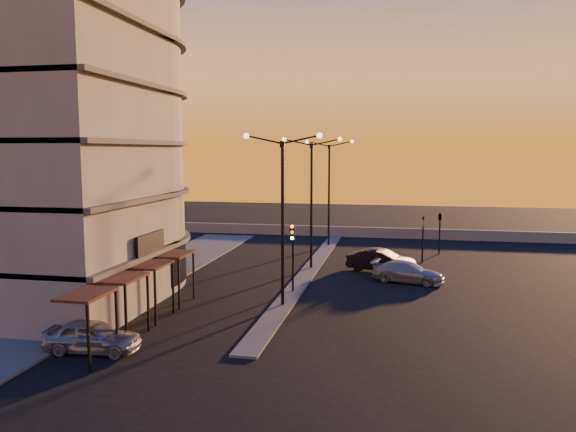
# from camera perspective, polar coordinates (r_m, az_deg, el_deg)

# --- Properties ---
(ground) EXTENTS (120.00, 120.00, 0.00)m
(ground) POSITION_cam_1_polar(r_m,az_deg,el_deg) (31.39, -0.55, -9.16)
(ground) COLOR black
(ground) RESTS_ON ground
(sidewalk_west) EXTENTS (5.00, 40.00, 0.12)m
(sidewalk_west) POSITION_cam_1_polar(r_m,az_deg,el_deg) (38.45, -14.86, -6.34)
(sidewalk_west) COLOR #4E4F4C
(sidewalk_west) RESTS_ON ground
(median) EXTENTS (1.20, 36.00, 0.12)m
(median) POSITION_cam_1_polar(r_m,az_deg,el_deg) (40.93, 2.36, -5.33)
(median) COLOR #4E4F4C
(median) RESTS_ON ground
(parapet) EXTENTS (44.00, 0.50, 1.00)m
(parapet) POSITION_cam_1_polar(r_m,az_deg,el_deg) (56.29, 6.94, -1.62)
(parapet) COLOR slate
(parapet) RESTS_ON ground
(building) EXTENTS (14.35, 17.08, 25.00)m
(building) POSITION_cam_1_polar(r_m,az_deg,el_deg) (36.00, -23.40, 11.46)
(building) COLOR slate
(building) RESTS_ON ground
(streetlamp_near) EXTENTS (4.32, 0.32, 9.51)m
(streetlamp_near) POSITION_cam_1_polar(r_m,az_deg,el_deg) (30.35, -0.56, 1.05)
(streetlamp_near) COLOR black
(streetlamp_near) RESTS_ON ground
(streetlamp_mid) EXTENTS (4.32, 0.32, 9.51)m
(streetlamp_mid) POSITION_cam_1_polar(r_m,az_deg,el_deg) (40.15, 2.40, 2.42)
(streetlamp_mid) COLOR black
(streetlamp_mid) RESTS_ON ground
(streetlamp_far) EXTENTS (4.32, 0.32, 9.51)m
(streetlamp_far) POSITION_cam_1_polar(r_m,az_deg,el_deg) (50.03, 4.19, 3.25)
(streetlamp_far) COLOR black
(streetlamp_far) RESTS_ON ground
(traffic_light_main) EXTENTS (0.28, 0.44, 4.25)m
(traffic_light_main) POSITION_cam_1_polar(r_m,az_deg,el_deg) (33.50, 0.46, -3.09)
(traffic_light_main) COLOR black
(traffic_light_main) RESTS_ON ground
(signal_east_a) EXTENTS (0.13, 0.16, 3.60)m
(signal_east_a) POSITION_cam_1_polar(r_m,az_deg,el_deg) (44.09, 13.53, -2.17)
(signal_east_a) COLOR black
(signal_east_a) RESTS_ON ground
(signal_east_b) EXTENTS (0.42, 1.99, 3.60)m
(signal_east_b) POSITION_cam_1_polar(r_m,az_deg,el_deg) (47.97, 15.19, -0.11)
(signal_east_b) COLOR black
(signal_east_b) RESTS_ON ground
(car_hatchback) EXTENTS (4.18, 1.90, 1.39)m
(car_hatchback) POSITION_cam_1_polar(r_m,az_deg,el_deg) (25.83, -19.26, -11.46)
(car_hatchback) COLOR #969A9D
(car_hatchback) RESTS_ON ground
(car_sedan) EXTENTS (5.04, 2.75, 1.57)m
(car_sedan) POSITION_cam_1_polar(r_m,az_deg,el_deg) (40.54, 9.43, -4.48)
(car_sedan) COLOR black
(car_sedan) RESTS_ON ground
(car_wagon) EXTENTS (4.96, 2.97, 1.35)m
(car_wagon) POSITION_cam_1_polar(r_m,az_deg,el_deg) (37.63, 12.07, -5.58)
(car_wagon) COLOR #9CA0A4
(car_wagon) RESTS_ON ground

